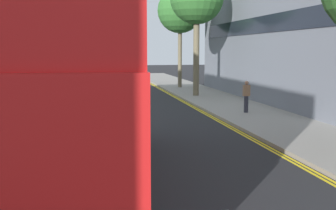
{
  "coord_description": "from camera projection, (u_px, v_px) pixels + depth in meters",
  "views": [
    {
      "loc": [
        -1.63,
        -0.11,
        3.32
      ],
      "look_at": [
        0.5,
        11.0,
        1.8
      ],
      "focal_mm": 43.86,
      "sensor_mm": 36.0,
      "label": 1
    }
  ],
  "objects": [
    {
      "name": "kerb_line_outer",
      "position": [
        255.0,
        139.0,
        15.3
      ],
      "size": [
        0.1,
        56.0,
        0.01
      ],
      "primitive_type": "cube",
      "color": "yellow",
      "rests_on": "ground"
    },
    {
      "name": "street_tree_near",
      "position": [
        180.0,
        11.0,
        34.56
      ],
      "size": [
        3.83,
        3.83,
        8.42
      ],
      "color": "#6B6047",
      "rests_on": "sidewalk_right"
    },
    {
      "name": "sidewalk_right",
      "position": [
        283.0,
        126.0,
        17.63
      ],
      "size": [
        4.0,
        80.0,
        0.14
      ],
      "primitive_type": "cube",
      "color": "gray",
      "rests_on": "ground"
    },
    {
      "name": "kerb_line_inner",
      "position": [
        251.0,
        140.0,
        15.27
      ],
      "size": [
        0.1,
        56.0,
        0.01
      ],
      "primitive_type": "cube",
      "color": "yellow",
      "rests_on": "ground"
    },
    {
      "name": "double_decker_bus_away",
      "position": [
        77.0,
        62.0,
        10.2
      ],
      "size": [
        3.09,
        10.89,
        5.64
      ],
      "color": "red",
      "rests_on": "ground"
    },
    {
      "name": "pedestrian_far",
      "position": [
        246.0,
        96.0,
        20.93
      ],
      "size": [
        0.34,
        0.22,
        1.62
      ],
      "color": "#2D2D38",
      "rests_on": "sidewalk_right"
    }
  ]
}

